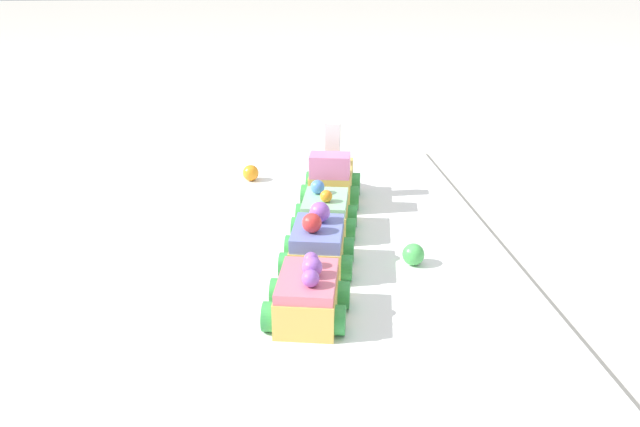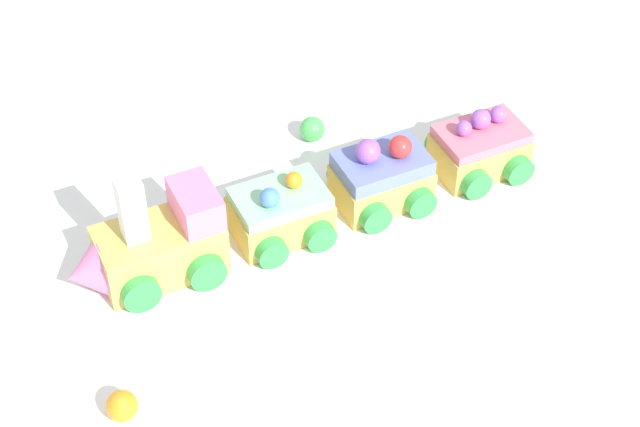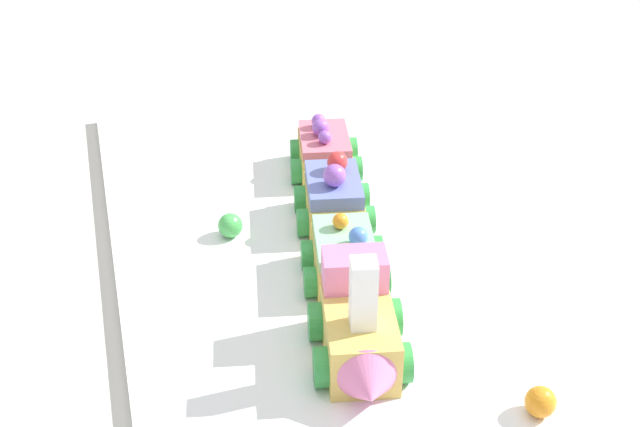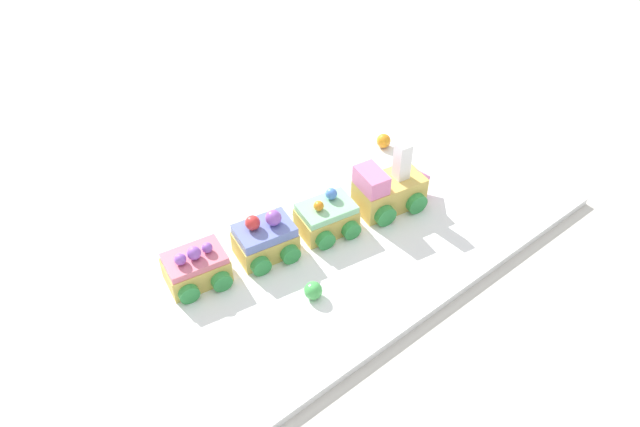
% 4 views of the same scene
% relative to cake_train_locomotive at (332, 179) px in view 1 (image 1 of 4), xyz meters
% --- Properties ---
extents(ground_plane, '(10.00, 10.00, 0.00)m').
position_rel_cake_train_locomotive_xyz_m(ground_plane, '(-0.13, 0.03, -0.04)').
color(ground_plane, beige).
extents(display_board, '(0.74, 0.41, 0.01)m').
position_rel_cake_train_locomotive_xyz_m(display_board, '(-0.13, 0.03, -0.04)').
color(display_board, white).
rests_on(display_board, ground_plane).
extents(cake_train_locomotive, '(0.13, 0.09, 0.10)m').
position_rel_cake_train_locomotive_xyz_m(cake_train_locomotive, '(0.00, 0.00, 0.00)').
color(cake_train_locomotive, '#E0BC56').
rests_on(cake_train_locomotive, display_board).
extents(cake_car_mint, '(0.09, 0.09, 0.06)m').
position_rel_cake_train_locomotive_xyz_m(cake_car_mint, '(-0.11, 0.02, -0.01)').
color(cake_car_mint, '#E0BC56').
rests_on(cake_car_mint, display_board).
extents(cake_car_blueberry, '(0.09, 0.09, 0.07)m').
position_rel_cake_train_locomotive_xyz_m(cake_car_blueberry, '(-0.20, 0.04, -0.00)').
color(cake_car_blueberry, '#E0BC56').
rests_on(cake_car_blueberry, display_board).
extents(cake_car_strawberry, '(0.09, 0.09, 0.06)m').
position_rel_cake_train_locomotive_xyz_m(cake_car_strawberry, '(-0.30, 0.05, -0.01)').
color(cake_car_strawberry, '#E0BC56').
rests_on(cake_car_strawberry, display_board).
extents(gumball_green, '(0.02, 0.02, 0.02)m').
position_rel_cake_train_locomotive_xyz_m(gumball_green, '(-0.20, -0.07, -0.02)').
color(gumball_green, '#4CBC56').
rests_on(gumball_green, display_board).
extents(gumball_orange, '(0.02, 0.02, 0.02)m').
position_rel_cake_train_locomotive_xyz_m(gumball_orange, '(0.09, 0.11, -0.02)').
color(gumball_orange, orange).
rests_on(gumball_orange, display_board).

